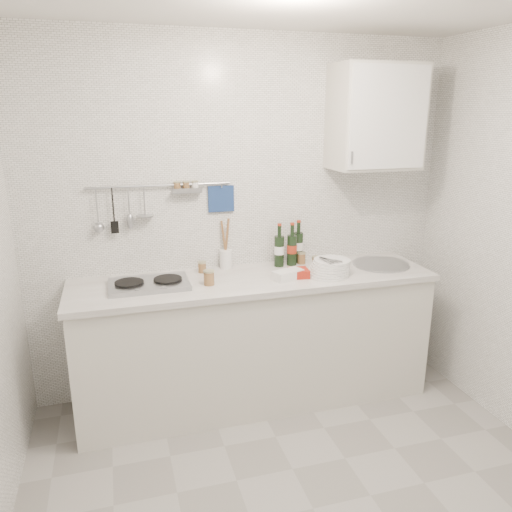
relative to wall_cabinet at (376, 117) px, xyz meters
The scene contains 15 objects.
floor 2.47m from the wall_cabinet, 126.42° to the right, with size 3.00×3.00×0.00m, color gray.
back_wall 1.15m from the wall_cabinet, 168.67° to the left, with size 3.00×0.02×2.50m, color silver.
counter 1.76m from the wall_cabinet, behind, with size 2.44×0.64×0.96m.
wall_rail 1.59m from the wall_cabinet, behind, with size 0.98×0.09×0.34m.
wall_cabinet is the anchor object (origin of this frame).
plate_stack_hob 1.93m from the wall_cabinet, behind, with size 0.30×0.29×0.02m.
plate_stack_sink 1.08m from the wall_cabinet, 151.36° to the right, with size 0.31×0.29×0.11m.
wine_bottles 1.05m from the wall_cabinet, behind, with size 0.24×0.14×0.31m.
butter_dish 1.24m from the wall_cabinet, 162.12° to the right, with size 0.20×0.10×0.06m, color white.
strawberry_punnet 1.20m from the wall_cabinet, 161.98° to the right, with size 0.13×0.13×0.05m, color red.
utensil_crock 1.41m from the wall_cabinet, behind, with size 0.09×0.09×0.36m.
jar_a 1.58m from the wall_cabinet, behind, with size 0.06×0.06×0.08m.
jar_b 1.10m from the wall_cabinet, behind, with size 0.06×0.06×0.08m.
jar_c 1.07m from the wall_cabinet, behind, with size 0.06×0.06×0.07m.
jar_d 1.58m from the wall_cabinet, behind, with size 0.07×0.07×0.10m.
Camera 1 is at (-0.88, -1.96, 1.99)m, focal length 35.00 mm.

